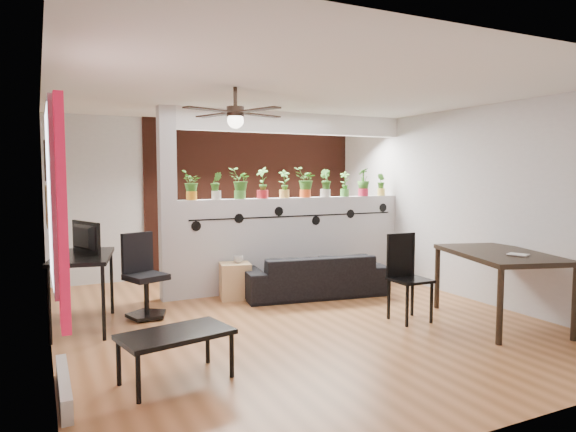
# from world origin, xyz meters

# --- Properties ---
(room_shell) EXTENTS (6.30, 7.10, 2.90)m
(room_shell) POSITION_xyz_m (0.00, 0.00, 1.30)
(room_shell) COLOR #92592F
(room_shell) RESTS_ON ground
(partition_wall) EXTENTS (3.60, 0.18, 1.35)m
(partition_wall) POSITION_xyz_m (0.80, 1.50, 0.68)
(partition_wall) COLOR #BCBCC1
(partition_wall) RESTS_ON ground
(ceiling_header) EXTENTS (3.60, 0.18, 0.30)m
(ceiling_header) POSITION_xyz_m (0.80, 1.50, 2.45)
(ceiling_header) COLOR white
(ceiling_header) RESTS_ON room_shell
(pier_column) EXTENTS (0.22, 0.20, 2.60)m
(pier_column) POSITION_xyz_m (-1.11, 1.50, 1.30)
(pier_column) COLOR #BCBCC1
(pier_column) RESTS_ON ground
(brick_panel) EXTENTS (3.90, 0.05, 2.60)m
(brick_panel) POSITION_xyz_m (0.80, 2.97, 1.30)
(brick_panel) COLOR #9D422D
(brick_panel) RESTS_ON ground
(vine_decal) EXTENTS (3.31, 0.01, 0.30)m
(vine_decal) POSITION_xyz_m (0.80, 1.40, 1.08)
(vine_decal) COLOR black
(vine_decal) RESTS_ON partition_wall
(window_assembly) EXTENTS (0.09, 1.30, 1.55)m
(window_assembly) POSITION_xyz_m (-2.56, -1.20, 1.51)
(window_assembly) COLOR white
(window_assembly) RESTS_ON room_shell
(baseboard_heater) EXTENTS (0.08, 1.00, 0.18)m
(baseboard_heater) POSITION_xyz_m (-2.54, -1.20, 0.09)
(baseboard_heater) COLOR silver
(baseboard_heater) RESTS_ON ground
(corkboard) EXTENTS (0.03, 0.60, 0.45)m
(corkboard) POSITION_xyz_m (-2.58, 0.95, 1.35)
(corkboard) COLOR olive
(corkboard) RESTS_ON room_shell
(framed_art) EXTENTS (0.03, 0.34, 0.44)m
(framed_art) POSITION_xyz_m (-2.58, 0.90, 1.85)
(framed_art) COLOR #8C7259
(framed_art) RESTS_ON room_shell
(ceiling_fan) EXTENTS (1.19, 1.19, 0.43)m
(ceiling_fan) POSITION_xyz_m (-0.80, -0.30, 2.31)
(ceiling_fan) COLOR black
(ceiling_fan) RESTS_ON room_shell
(potted_plant_0) EXTENTS (0.24, 0.26, 0.41)m
(potted_plant_0) POSITION_xyz_m (-0.78, 1.50, 1.57)
(potted_plant_0) COLOR orange
(potted_plant_0) RESTS_ON partition_wall
(potted_plant_1) EXTENTS (0.22, 0.19, 0.38)m
(potted_plant_1) POSITION_xyz_m (-0.43, 1.50, 1.55)
(potted_plant_1) COLOR silver
(potted_plant_1) RESTS_ON partition_wall
(potted_plant_2) EXTENTS (0.26, 0.22, 0.45)m
(potted_plant_2) POSITION_xyz_m (-0.08, 1.50, 1.59)
(potted_plant_2) COLOR #448A32
(potted_plant_2) RESTS_ON partition_wall
(potted_plant_3) EXTENTS (0.28, 0.30, 0.46)m
(potted_plant_3) POSITION_xyz_m (0.27, 1.50, 1.59)
(potted_plant_3) COLOR red
(potted_plant_3) RESTS_ON partition_wall
(potted_plant_4) EXTENTS (0.24, 0.21, 0.42)m
(potted_plant_4) POSITION_xyz_m (0.62, 1.50, 1.57)
(potted_plant_4) COLOR #E0AC4F
(potted_plant_4) RESTS_ON partition_wall
(potted_plant_5) EXTENTS (0.28, 0.25, 0.46)m
(potted_plant_5) POSITION_xyz_m (0.98, 1.50, 1.59)
(potted_plant_5) COLOR #E34E1A
(potted_plant_5) RESTS_ON partition_wall
(potted_plant_6) EXTENTS (0.22, 0.25, 0.43)m
(potted_plant_6) POSITION_xyz_m (1.33, 1.50, 1.58)
(potted_plant_6) COLOR silver
(potted_plant_6) RESTS_ON partition_wall
(potted_plant_7) EXTENTS (0.25, 0.25, 0.40)m
(potted_plant_7) POSITION_xyz_m (1.68, 1.50, 1.56)
(potted_plant_7) COLOR green
(potted_plant_7) RESTS_ON partition_wall
(potted_plant_8) EXTENTS (0.29, 0.28, 0.45)m
(potted_plant_8) POSITION_xyz_m (2.03, 1.50, 1.59)
(potted_plant_8) COLOR red
(potted_plant_8) RESTS_ON partition_wall
(potted_plant_9) EXTENTS (0.18, 0.20, 0.36)m
(potted_plant_9) POSITION_xyz_m (2.38, 1.50, 1.54)
(potted_plant_9) COLOR #EED054
(potted_plant_9) RESTS_ON partition_wall
(sofa) EXTENTS (2.00, 1.03, 0.56)m
(sofa) POSITION_xyz_m (0.79, 0.87, 0.28)
(sofa) COLOR black
(sofa) RESTS_ON ground
(cube_shelf) EXTENTS (0.47, 0.43, 0.49)m
(cube_shelf) POSITION_xyz_m (-0.28, 1.16, 0.25)
(cube_shelf) COLOR tan
(cube_shelf) RESTS_ON ground
(cup) EXTENTS (0.14, 0.14, 0.10)m
(cup) POSITION_xyz_m (-0.23, 1.16, 0.54)
(cup) COLOR gray
(cup) RESTS_ON cube_shelf
(computer_desk) EXTENTS (0.80, 1.23, 0.82)m
(computer_desk) POSITION_xyz_m (-2.25, 0.66, 0.74)
(computer_desk) COLOR black
(computer_desk) RESTS_ON ground
(monitor) EXTENTS (0.34, 0.18, 0.19)m
(monitor) POSITION_xyz_m (-2.25, 0.81, 0.92)
(monitor) COLOR black
(monitor) RESTS_ON computer_desk
(office_chair) EXTENTS (0.53, 0.54, 0.99)m
(office_chair) POSITION_xyz_m (-1.57, 0.80, 0.44)
(office_chair) COLOR black
(office_chair) RESTS_ON ground
(dining_table) EXTENTS (1.31, 1.70, 0.82)m
(dining_table) POSITION_xyz_m (2.04, -1.22, 0.73)
(dining_table) COLOR black
(dining_table) RESTS_ON ground
(book) EXTENTS (0.22, 0.24, 0.02)m
(book) POSITION_xyz_m (1.94, -1.52, 0.83)
(book) COLOR gray
(book) RESTS_ON dining_table
(folding_chair) EXTENTS (0.42, 0.42, 1.01)m
(folding_chair) POSITION_xyz_m (1.17, -0.64, 0.60)
(folding_chair) COLOR black
(folding_chair) RESTS_ON ground
(coffee_table) EXTENTS (0.97, 0.67, 0.42)m
(coffee_table) POSITION_xyz_m (-1.69, -1.26, 0.37)
(coffee_table) COLOR black
(coffee_table) RESTS_ON ground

